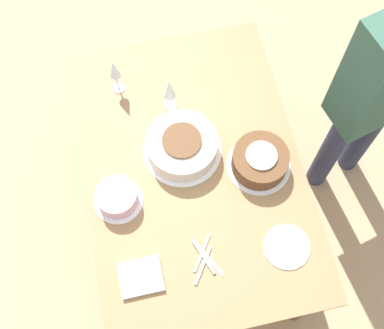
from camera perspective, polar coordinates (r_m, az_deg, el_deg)
The scene contains 11 objects.
ground_plane at distance 3.06m, azimuth 0.00°, elevation -5.67°, with size 12.00×12.00×0.00m, color tan.
dining_table at distance 2.47m, azimuth 0.00°, elevation -1.39°, with size 1.43×0.97×0.73m.
cake_center_white at distance 2.36m, azimuth -1.07°, elevation 2.00°, with size 0.36×0.36×0.12m.
cake_front_chocolate at distance 2.35m, azimuth 7.26°, elevation 0.39°, with size 0.29×0.29×0.12m.
cake_back_decorated at distance 2.30m, azimuth -7.99°, elevation -3.49°, with size 0.22×0.22×0.09m.
wine_glass_near at distance 2.46m, azimuth -8.27°, elevation 9.88°, with size 0.06×0.06×0.22m.
wine_glass_far at distance 2.40m, azimuth -2.43°, elevation 7.99°, with size 0.06×0.06×0.21m.
dessert_plate_left at distance 2.29m, azimuth 10.06°, elevation -8.64°, with size 0.20×0.20×0.01m.
fork_pile at distance 2.25m, azimuth 1.35°, elevation -10.01°, with size 0.20×0.13×0.01m.
napkin_stack at distance 2.24m, azimuth -5.48°, elevation -11.87°, with size 0.15×0.18×0.02m.
person_cutting at distance 2.47m, azimuth 19.70°, elevation 7.78°, with size 0.31×0.44×1.55m.
Camera 1 is at (-0.88, 0.20, 2.92)m, focal length 50.00 mm.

